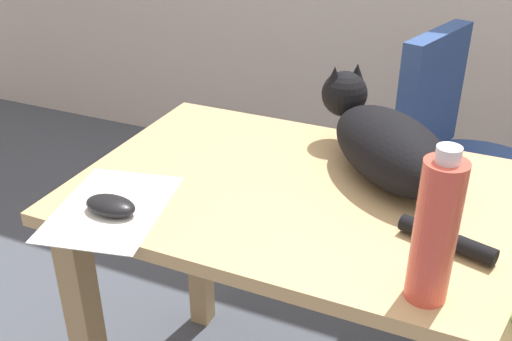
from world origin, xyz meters
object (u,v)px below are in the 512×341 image
at_px(computer_mouse, 111,206).
at_px(cat, 385,142).
at_px(spray_bottle, 435,231).
at_px(office_chair, 456,196).

bearing_deg(computer_mouse, cat, 39.65).
bearing_deg(cat, computer_mouse, -140.35).
height_order(cat, spray_bottle, spray_bottle).
bearing_deg(spray_bottle, office_chair, 91.46).
xyz_separation_m(cat, spray_bottle, (0.16, -0.38, 0.05)).
distance_m(office_chair, computer_mouse, 1.21).
relative_size(office_chair, spray_bottle, 3.36).
relative_size(cat, spray_bottle, 1.70).
xyz_separation_m(cat, computer_mouse, (-0.46, -0.38, -0.06)).
bearing_deg(computer_mouse, spray_bottle, 0.09).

